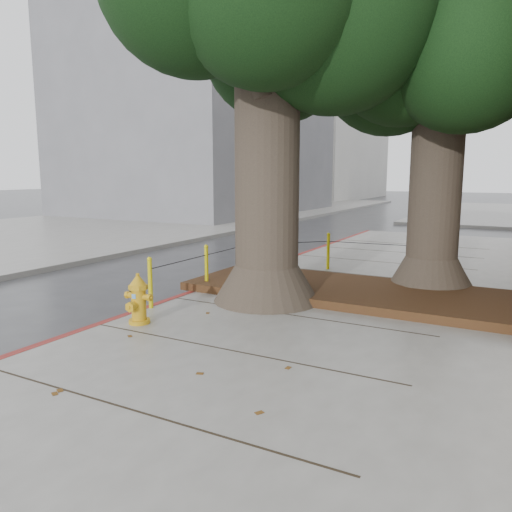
% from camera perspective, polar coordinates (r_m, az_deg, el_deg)
% --- Properties ---
extents(ground, '(140.00, 140.00, 0.00)m').
position_cam_1_polar(ground, '(7.38, -6.57, -11.06)').
color(ground, '#28282B').
rests_on(ground, ground).
extents(sidewalk_opposite, '(14.00, 60.00, 0.15)m').
position_cam_1_polar(sidewalk_opposite, '(23.99, -20.28, 2.83)').
color(sidewalk_opposite, slate).
rests_on(sidewalk_opposite, ground).
extents(curb_red, '(0.14, 26.00, 0.16)m').
position_cam_1_polar(curb_red, '(10.42, -7.65, -4.55)').
color(curb_red, maroon).
rests_on(curb_red, ground).
extents(planter_bed, '(6.40, 2.60, 0.16)m').
position_cam_1_polar(planter_bed, '(10.30, 10.29, -3.91)').
color(planter_bed, black).
rests_on(planter_bed, sidewalk_main).
extents(building_far_grey, '(12.00, 16.00, 12.00)m').
position_cam_1_polar(building_far_grey, '(33.72, -6.03, 15.17)').
color(building_far_grey, slate).
rests_on(building_far_grey, ground).
extents(building_far_white, '(12.00, 18.00, 15.00)m').
position_cam_1_polar(building_far_white, '(55.04, 6.33, 14.47)').
color(building_far_white, silver).
rests_on(building_far_white, ground).
extents(tree_near, '(4.50, 3.80, 7.68)m').
position_cam_1_polar(tree_near, '(9.76, 3.59, 26.15)').
color(tree_near, '#4C3F33').
rests_on(tree_near, sidewalk_main).
extents(tree_far, '(4.50, 3.80, 7.17)m').
position_cam_1_polar(tree_far, '(11.31, 22.54, 21.22)').
color(tree_far, '#4C3F33').
rests_on(tree_far, sidewalk_main).
extents(bollard_ring, '(3.79, 5.39, 0.95)m').
position_cam_1_polar(bollard_ring, '(11.30, 2.60, -0.34)').
color(bollard_ring, '#CBBE0B').
rests_on(bollard_ring, sidewalk_main).
extents(fire_hydrant, '(0.44, 0.39, 0.83)m').
position_cam_1_polar(fire_hydrant, '(8.36, -13.29, -4.82)').
color(fire_hydrant, gold).
rests_on(fire_hydrant, sidewalk_main).
extents(car_dark, '(1.65, 3.92, 1.13)m').
position_cam_1_polar(car_dark, '(27.94, -2.58, 5.26)').
color(car_dark, black).
rests_on(car_dark, ground).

